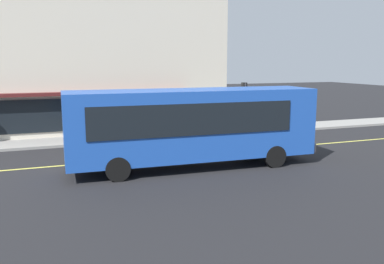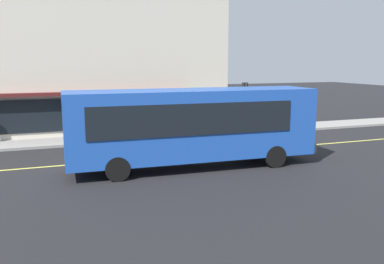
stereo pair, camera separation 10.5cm
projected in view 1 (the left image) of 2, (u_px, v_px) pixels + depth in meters
name	position (u px, v px, depth m)	size (l,w,h in m)	color
ground	(140.00, 159.00, 19.95)	(120.00, 120.00, 0.00)	black
sidewalk	(119.00, 138.00, 24.99)	(80.00, 2.58, 0.15)	gray
lane_centre_stripe	(140.00, 159.00, 19.95)	(36.00, 0.16, 0.01)	#D8D14C
storefront_building	(70.00, 46.00, 28.33)	(20.16, 9.03, 11.56)	beige
bus	(194.00, 124.00, 18.10)	(11.21, 2.93, 3.50)	#1E4CAD
traffic_light	(244.00, 95.00, 26.97)	(0.30, 0.52, 3.20)	#2D2D33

